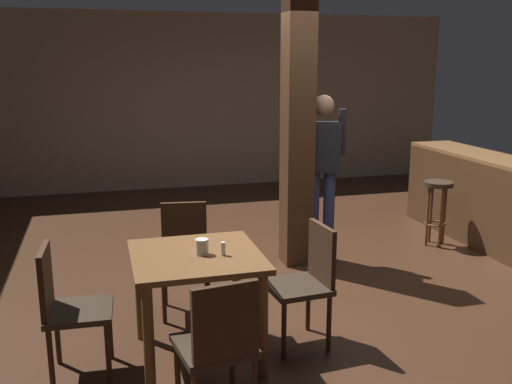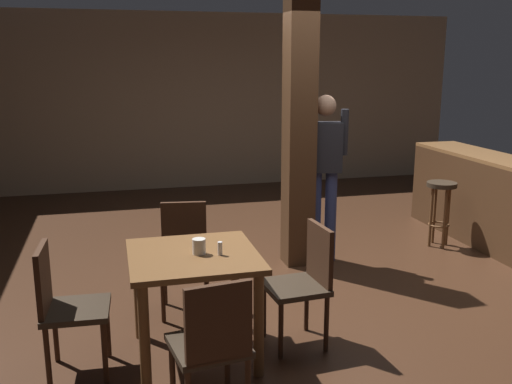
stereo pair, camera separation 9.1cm
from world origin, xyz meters
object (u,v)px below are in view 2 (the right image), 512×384
Objects in this scene: dining_table at (194,273)px; bar_counter at (479,198)px; napkin_cup at (199,246)px; chair_west at (64,303)px; chair_south at (212,342)px; bar_stool_near at (441,199)px; standing_person at (324,166)px; chair_north at (184,251)px; salt_shaker at (220,249)px; chair_east at (305,279)px.

bar_counter is at bearing 26.97° from dining_table.
dining_table is 0.20m from napkin_cup.
chair_south is (0.85, -0.77, 0.00)m from chair_west.
napkin_cup is 0.15× the size of bar_stool_near.
standing_person reaches higher than bar_counter.
chair_west is at bearing -177.79° from dining_table.
chair_north is (0.04, 0.80, -0.12)m from dining_table.
chair_south reaches higher than dining_table.
napkin_cup is 3.49m from bar_stool_near.
salt_shaker is 3.87m from bar_counter.
napkin_cup is (-0.77, -0.00, 0.31)m from chair_east.
bar_counter is at bearing 3.64° from bar_stool_near.
chair_east is 1.90m from standing_person.
chair_south is at bearing -136.25° from chair_east.
chair_north is 1.83m from standing_person.
chair_west reaches higher than bar_stool_near.
napkin_cup is 3.96m from bar_counter.
chair_east is (0.81, -0.02, -0.12)m from dining_table.
dining_table is at bearing -153.03° from bar_counter.
standing_person is at bearing 28.69° from chair_north.
salt_shaker is at bearing -147.03° from bar_stool_near.
bar_stool_near is at bearing 30.96° from napkin_cup.
chair_north is 0.88m from napkin_cup.
chair_east is 1.67m from chair_west.
chair_south is 2.96m from standing_person.
napkin_cup is 0.15m from salt_shaker.
bar_counter is at bearing 22.64° from chair_west.
bar_counter is (3.51, 1.00, 0.01)m from chair_north.
chair_east is at bearing 0.37° from napkin_cup.
chair_east is at bearing -114.95° from standing_person.
bar_stool_near is (2.22, 1.79, 0.04)m from chair_east.
dining_table is 3.51m from bar_stool_near.
chair_north is 1.21× the size of bar_stool_near.
bar_stool_near is (2.99, 0.97, 0.04)m from chair_north.
salt_shaker is at bearing -24.95° from dining_table.
standing_person reaches higher than napkin_cup.
chair_north is 8.24× the size of napkin_cup.
standing_person is at bearing 56.96° from chair_south.
chair_west is 1.08m from salt_shaker.
chair_north is 0.94m from salt_shaker.
napkin_cup is (0.04, -0.02, 0.19)m from dining_table.
salt_shaker is at bearing -81.18° from chair_north.
salt_shaker reaches higher than dining_table.
dining_table is 0.51× the size of standing_person.
dining_table is at bearing 155.05° from salt_shaker.
chair_north is (-0.77, 0.82, 0.00)m from chair_east.
chair_west is 4.28m from bar_stool_near.
chair_south is (-0.05, -1.60, 0.00)m from chair_north.
bar_stool_near is (2.99, 1.79, -0.27)m from napkin_cup.
chair_south is 3.98m from bar_stool_near.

